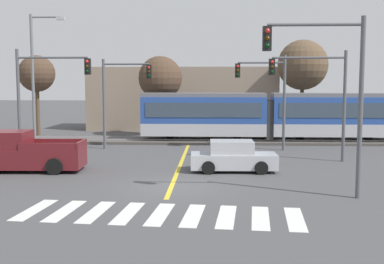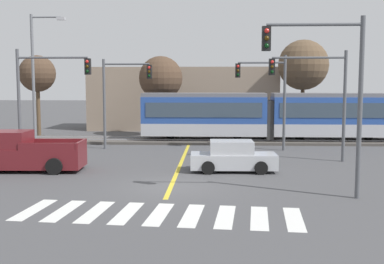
{
  "view_description": "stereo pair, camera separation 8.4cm",
  "coord_description": "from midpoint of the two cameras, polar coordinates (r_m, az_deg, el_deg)",
  "views": [
    {
      "loc": [
        1.75,
        -19.79,
        4.34
      ],
      "look_at": [
        0.55,
        7.0,
        1.6
      ],
      "focal_mm": 45.0,
      "sensor_mm": 36.0,
      "label": 1
    },
    {
      "loc": [
        1.84,
        -19.79,
        4.34
      ],
      "look_at": [
        0.55,
        7.0,
        1.6
      ],
      "focal_mm": 45.0,
      "sensor_mm": 36.0,
      "label": 2
    }
  ],
  "objects": [
    {
      "name": "traffic_light_far_left",
      "position": [
        31.94,
        -8.59,
        5.0
      ],
      "size": [
        3.25,
        0.38,
        5.9
      ],
      "color": "#515459",
      "rests_on": "ground"
    },
    {
      "name": "bare_tree_west",
      "position": [
        39.15,
        -3.85,
        6.36
      ],
      "size": [
        3.53,
        3.53,
        6.51
      ],
      "color": "brown",
      "rests_on": "ground"
    },
    {
      "name": "sedan_crossing",
      "position": [
        23.79,
        4.82,
        -2.99
      ],
      "size": [
        4.24,
        2.0,
        1.52
      ],
      "color": "#B7BABF",
      "rests_on": "ground"
    },
    {
      "name": "crosswalk_stripe_4",
      "position": [
        16.22,
        -3.94,
        -9.68
      ],
      "size": [
        0.79,
        2.84,
        0.01
      ],
      "primitive_type": "cube",
      "rotation": [
        0.0,
        0.0,
        -0.08
      ],
      "color": "silver",
      "rests_on": "ground"
    },
    {
      "name": "ground_plane",
      "position": [
        20.34,
        -2.58,
        -6.49
      ],
      "size": [
        200.0,
        200.0,
        0.0
      ],
      "primitive_type": "plane",
      "color": "#474749"
    },
    {
      "name": "traffic_light_mid_left",
      "position": [
        28.47,
        -17.34,
        5.14
      ],
      "size": [
        4.25,
        0.38,
        6.24
      ],
      "color": "#515459",
      "rests_on": "ground"
    },
    {
      "name": "rail_far",
      "position": [
        36.35,
        -0.29,
        -0.66
      ],
      "size": [
        120.0,
        0.08,
        0.1
      ],
      "primitive_type": "cube",
      "color": "#939399",
      "rests_on": "track_bed"
    },
    {
      "name": "bare_tree_east",
      "position": [
        41.59,
        12.93,
        7.73
      ],
      "size": [
        4.2,
        4.2,
        7.94
      ],
      "color": "brown",
      "rests_on": "ground"
    },
    {
      "name": "crosswalk_stripe_7",
      "position": [
        15.92,
        7.97,
        -10.02
      ],
      "size": [
        0.79,
        2.84,
        0.01
      ],
      "primitive_type": "cube",
      "rotation": [
        0.0,
        0.0,
        -0.08
      ],
      "color": "silver",
      "rests_on": "ground"
    },
    {
      "name": "rail_near",
      "position": [
        34.92,
        -0.4,
        -0.93
      ],
      "size": [
        120.0,
        0.08,
        0.1
      ],
      "primitive_type": "cube",
      "color": "#939399",
      "rests_on": "track_bed"
    },
    {
      "name": "street_lamp_west",
      "position": [
        35.02,
        -18.09,
        6.82
      ],
      "size": [
        2.43,
        0.28,
        9.0
      ],
      "color": "slate",
      "rests_on": "ground"
    },
    {
      "name": "bare_tree_far_west",
      "position": [
        41.49,
        -17.99,
        6.54
      ],
      "size": [
        2.98,
        2.98,
        6.6
      ],
      "color": "brown",
      "rests_on": "ground"
    },
    {
      "name": "crosswalk_stripe_1",
      "position": [
        17.16,
        -14.95,
        -9.0
      ],
      "size": [
        0.79,
        2.84,
        0.01
      ],
      "primitive_type": "cube",
      "rotation": [
        0.0,
        0.0,
        -0.08
      ],
      "color": "silver",
      "rests_on": "ground"
    },
    {
      "name": "traffic_light_near_right",
      "position": [
        18.6,
        15.87,
        6.11
      ],
      "size": [
        3.75,
        0.38,
        6.78
      ],
      "color": "#515459",
      "rests_on": "ground"
    },
    {
      "name": "crosswalk_stripe_0",
      "position": [
        17.6,
        -18.3,
        -8.73
      ],
      "size": [
        0.79,
        2.84,
        0.01
      ],
      "primitive_type": "cube",
      "rotation": [
        0.0,
        0.0,
        -0.08
      ],
      "color": "silver",
      "rests_on": "ground"
    },
    {
      "name": "traffic_light_mid_right",
      "position": [
        27.37,
        14.67,
        5.11
      ],
      "size": [
        4.25,
        0.38,
        6.11
      ],
      "color": "#515459",
      "rests_on": "ground"
    },
    {
      "name": "traffic_light_far_right",
      "position": [
        31.26,
        8.9,
        5.1
      ],
      "size": [
        3.25,
        0.38,
        6.1
      ],
      "color": "#515459",
      "rests_on": "ground"
    },
    {
      "name": "light_rail_tram",
      "position": [
        35.64,
        8.97,
        2.07
      ],
      "size": [
        18.5,
        2.64,
        3.43
      ],
      "color": "#B7BAC1",
      "rests_on": "track_bed"
    },
    {
      "name": "track_bed",
      "position": [
        35.65,
        -0.34,
        -1.02
      ],
      "size": [
        120.0,
        4.0,
        0.18
      ],
      "primitive_type": "cube",
      "color": "#4C4742",
      "rests_on": "ground"
    },
    {
      "name": "crosswalk_stripe_8",
      "position": [
        15.98,
        11.98,
        -10.04
      ],
      "size": [
        0.79,
        2.84,
        0.01
      ],
      "primitive_type": "cube",
      "rotation": [
        0.0,
        0.0,
        -0.08
      ],
      "color": "silver",
      "rests_on": "ground"
    },
    {
      "name": "building_backdrop_far",
      "position": [
        45.8,
        -1.06,
        4.01
      ],
      "size": [
        17.3,
        6.0,
        5.77
      ],
      "primitive_type": "cube",
      "color": "gray",
      "rests_on": "ground"
    },
    {
      "name": "crosswalk_stripe_3",
      "position": [
        16.47,
        -7.75,
        -9.49
      ],
      "size": [
        0.79,
        2.84,
        0.01
      ],
      "primitive_type": "cube",
      "rotation": [
        0.0,
        0.0,
        -0.08
      ],
      "color": "silver",
      "rests_on": "ground"
    },
    {
      "name": "crosswalk_stripe_2",
      "position": [
        16.78,
        -11.43,
        -9.26
      ],
      "size": [
        0.79,
        2.84,
        0.01
      ],
      "primitive_type": "cube",
      "rotation": [
        0.0,
        0.0,
        -0.08
      ],
      "color": "silver",
      "rests_on": "ground"
    },
    {
      "name": "lane_centre_line",
      "position": [
        25.87,
        -1.46,
        -3.82
      ],
      "size": [
        0.2,
        15.83,
        0.01
      ],
      "primitive_type": "cube",
      "color": "gold",
      "rests_on": "ground"
    },
    {
      "name": "crosswalk_stripe_6",
      "position": [
        15.95,
        3.95,
        -9.95
      ],
      "size": [
        0.79,
        2.84,
        0.01
      ],
      "primitive_type": "cube",
      "rotation": [
        0.0,
        0.0,
        -0.08
      ],
      "color": "silver",
      "rests_on": "ground"
    },
    {
      "name": "crosswalk_stripe_5",
      "position": [
        16.05,
        -0.03,
        -9.84
      ],
      "size": [
        0.79,
        2.84,
        0.01
      ],
      "primitive_type": "cube",
      "rotation": [
        0.0,
        0.0,
        -0.08
      ],
      "color": "silver",
      "rests_on": "ground"
    },
    {
      "name": "pickup_truck",
      "position": [
        25.15,
        -19.2,
        -2.49
      ],
      "size": [
        5.48,
        2.41,
        1.98
      ],
      "color": "maroon",
      "rests_on": "ground"
    }
  ]
}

